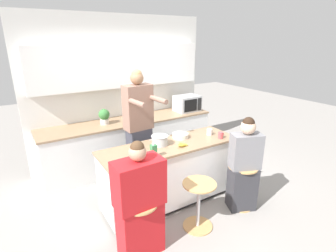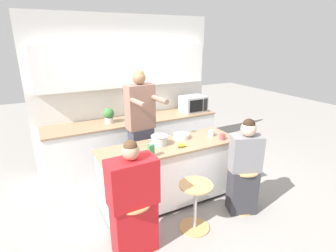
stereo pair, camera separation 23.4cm
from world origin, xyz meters
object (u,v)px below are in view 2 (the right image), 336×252
object	(u,v)px
person_wrapped_blanket	(133,203)
banana_bunch	(181,145)
fruit_bowl	(181,136)
coffee_cup_near	(211,133)
person_cooking	(141,131)
juice_carton	(151,150)
bar_stool_leftmost	(134,221)
bar_stool_center	(195,203)
person_seated_near	(244,171)
bar_stool_rightmost	(242,185)
kitchen_island	(170,173)
coffee_cup_far	(222,137)
microwave	(193,104)
cooking_pot	(159,140)
potted_plant	(109,115)

from	to	relation	value
person_wrapped_blanket	banana_bunch	xyz separation A→B (m)	(0.89, 0.51, 0.30)
person_wrapped_blanket	fruit_bowl	distance (m)	1.36
coffee_cup_near	fruit_bowl	bearing A→B (deg)	163.17
person_cooking	juice_carton	size ratio (longest dim) A/B	10.47
bar_stool_leftmost	bar_stool_center	size ratio (longest dim) A/B	1.00
person_seated_near	coffee_cup_near	world-z (taller)	person_seated_near
bar_stool_rightmost	kitchen_island	bearing A→B (deg)	142.05
bar_stool_leftmost	coffee_cup_far	bearing A→B (deg)	15.94
juice_carton	bar_stool_center	bearing A→B (deg)	-47.47
kitchen_island	coffee_cup_far	bearing A→B (deg)	-13.94
bar_stool_rightmost	bar_stool_leftmost	bearing A→B (deg)	-179.77
person_seated_near	coffee_cup_near	size ratio (longest dim) A/B	11.98
juice_carton	person_cooking	bearing A→B (deg)	75.96
bar_stool_leftmost	bar_stool_rightmost	xyz separation A→B (m)	(1.59, 0.01, 0.00)
fruit_bowl	microwave	xyz separation A→B (m)	(0.98, 1.19, 0.11)
bar_stool_rightmost	microwave	world-z (taller)	microwave
kitchen_island	juice_carton	xyz separation A→B (m)	(-0.39, -0.23, 0.53)
kitchen_island	fruit_bowl	size ratio (longest dim) A/B	8.46
cooking_pot	bar_stool_rightmost	bearing A→B (deg)	-36.45
bar_stool_rightmost	juice_carton	bearing A→B (deg)	161.90
bar_stool_center	fruit_bowl	bearing A→B (deg)	72.00
fruit_bowl	coffee_cup_far	bearing A→B (deg)	-33.79
cooking_pot	potted_plant	xyz separation A→B (m)	(-0.33, 1.31, 0.07)
fruit_bowl	bar_stool_rightmost	bearing A→B (deg)	-54.88
fruit_bowl	microwave	size ratio (longest dim) A/B	0.49
coffee_cup_near	cooking_pot	bearing A→B (deg)	176.05
fruit_bowl	potted_plant	xyz separation A→B (m)	(-0.72, 1.24, 0.10)
kitchen_island	coffee_cup_far	xyz separation A→B (m)	(0.75, -0.19, 0.49)
fruit_bowl	coffee_cup_far	size ratio (longest dim) A/B	2.20
cooking_pot	microwave	xyz separation A→B (m)	(1.37, 1.27, 0.08)
kitchen_island	person_cooking	size ratio (longest dim) A/B	1.06
person_cooking	banana_bunch	distance (m)	0.80
bar_stool_center	person_cooking	xyz separation A→B (m)	(-0.18, 1.27, 0.56)
cooking_pot	kitchen_island	bearing A→B (deg)	-26.21
coffee_cup_near	juice_carton	distance (m)	1.12
bar_stool_rightmost	person_wrapped_blanket	bearing A→B (deg)	-178.79
person_wrapped_blanket	potted_plant	bearing A→B (deg)	79.02
potted_plant	kitchen_island	bearing A→B (deg)	-71.39
person_cooking	microwave	bearing A→B (deg)	22.30
microwave	banana_bunch	bearing A→B (deg)	-127.75
bar_stool_leftmost	potted_plant	distance (m)	2.14
bar_stool_rightmost	banana_bunch	bearing A→B (deg)	145.83
bar_stool_leftmost	juice_carton	xyz separation A→B (m)	(0.40, 0.39, 0.61)
bar_stool_rightmost	fruit_bowl	world-z (taller)	fruit_bowl
cooking_pot	bar_stool_leftmost	bearing A→B (deg)	-133.78
person_cooking	person_wrapped_blanket	distance (m)	1.44
bar_stool_leftmost	bar_stool_rightmost	size ratio (longest dim) A/B	1.00
microwave	person_cooking	bearing A→B (deg)	-153.04
person_cooking	microwave	size ratio (longest dim) A/B	3.92
banana_bunch	person_seated_near	bearing A→B (deg)	-37.07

